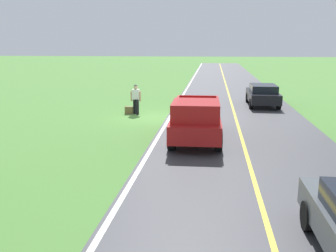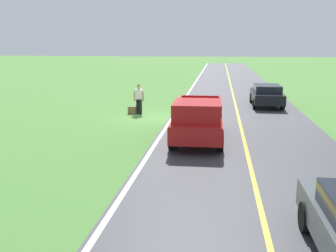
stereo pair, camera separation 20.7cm
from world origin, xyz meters
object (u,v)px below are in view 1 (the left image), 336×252
at_px(sedan_near_oncoming, 263,94).
at_px(suitcase_carried, 129,110).
at_px(hitchhiker_walking, 136,97).
at_px(pickup_truck_passing, 196,119).

bearing_deg(sedan_near_oncoming, suitcase_carried, 26.43).
distance_m(hitchhiker_walking, suitcase_carried, 0.87).
bearing_deg(hitchhiker_walking, suitcase_carried, 9.78).
height_order(pickup_truck_passing, sedan_near_oncoming, pickup_truck_passing).
xyz_separation_m(hitchhiker_walking, pickup_truck_passing, (-3.77, 5.79, -0.01)).
relative_size(hitchhiker_walking, pickup_truck_passing, 0.32).
distance_m(pickup_truck_passing, sedan_near_oncoming, 10.55).
height_order(hitchhiker_walking, pickup_truck_passing, pickup_truck_passing).
bearing_deg(sedan_near_oncoming, hitchhiker_walking, 27.24).
xyz_separation_m(hitchhiker_walking, suitcase_carried, (0.42, 0.07, -0.76)).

